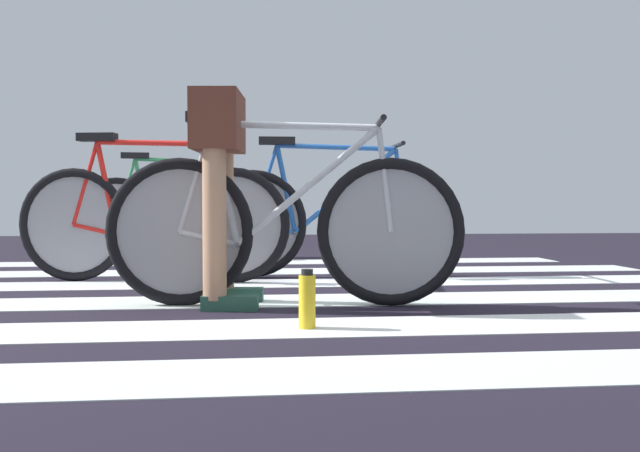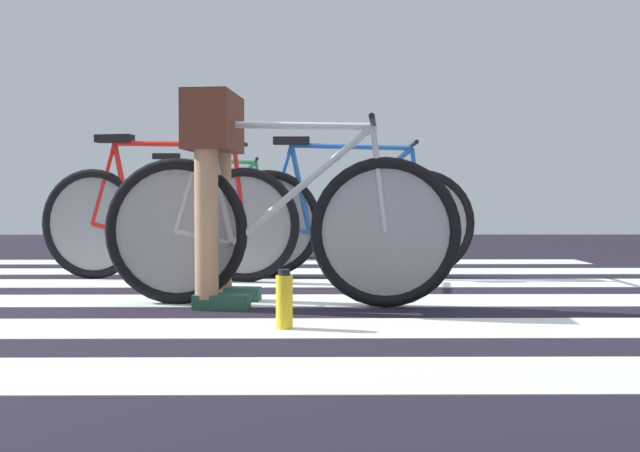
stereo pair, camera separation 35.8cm
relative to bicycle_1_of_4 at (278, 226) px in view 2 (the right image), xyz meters
The scene contains 8 objects.
ground 0.52m from the bicycle_1_of_4, 95.58° to the left, with size 18.00×14.00×0.02m.
crosswalk_markings 0.66m from the bicycle_1_of_4, 96.64° to the left, with size 5.48×4.24×0.00m.
bicycle_1_of_4 is the anchor object (origin of this frame).
cyclist_1_of_4 0.42m from the bicycle_1_of_4, behind, with size 0.35×0.43×1.03m.
bicycle_2_of_4 1.33m from the bicycle_1_of_4, 125.22° to the left, with size 1.71×0.56×0.93m.
bicycle_3_of_4 1.35m from the bicycle_1_of_4, 74.12° to the left, with size 1.74×0.52×0.93m.
bicycle_4_of_4 3.07m from the bicycle_1_of_4, 105.15° to the left, with size 1.73×0.52×0.93m.
water_bottle 0.69m from the bicycle_1_of_4, 84.92° to the right, with size 0.07×0.07×0.24m.
Camera 2 is at (0.21, -3.72, 0.52)m, focal length 39.57 mm.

